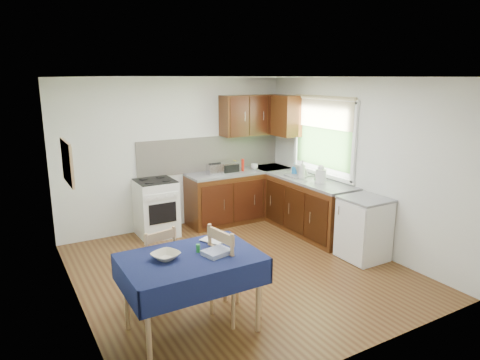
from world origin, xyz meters
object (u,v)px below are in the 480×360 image
toaster (215,169)px  chair_far (156,265)px  sandwich_press (229,167)px  chair_near (232,270)px  kettle (321,175)px  dining_table (191,266)px  dish_rack (299,175)px

toaster → chair_far: bearing=-143.4°
sandwich_press → chair_near: bearing=-102.9°
chair_far → kettle: bearing=-177.2°
sandwich_press → dining_table: bearing=-109.6°
sandwich_press → dish_rack: bearing=-31.5°
kettle → toaster: bearing=131.4°
dish_rack → kettle: (0.01, -0.54, 0.10)m
toaster → kettle: (1.17, -1.33, 0.03)m
dining_table → sandwich_press: (1.96, 2.82, 0.28)m
dish_rack → sandwich_press: bearing=147.9°
dish_rack → dining_table: bearing=-130.9°
dish_rack → kettle: size_ratio=1.42×
sandwich_press → toaster: bearing=-147.1°
sandwich_press → dish_rack: dish_rack is taller
chair_near → kettle: size_ratio=3.63×
sandwich_press → kettle: kettle is taller
chair_near → toaster: size_ratio=3.92×
chair_far → chair_near: 0.87m
chair_far → sandwich_press: (2.12, 2.20, 0.49)m
chair_near → sandwich_press: bearing=-38.1°
chair_near → kettle: (2.35, 1.37, 0.48)m
dining_table → dish_rack: dish_rack is taller
dining_table → chair_far: size_ratio=1.41×
toaster → kettle: kettle is taller
chair_near → toaster: bearing=-33.5°
chair_near → kettle: 2.76m
chair_near → sandwich_press: sandwich_press is taller
chair_far → toaster: size_ratio=3.57×
dining_table → toaster: (1.64, 2.72, 0.29)m
sandwich_press → kettle: (0.85, -1.44, 0.04)m
dish_rack → kettle: kettle is taller
chair_far → toaster: toaster is taller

